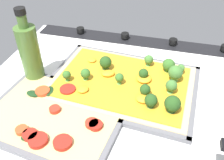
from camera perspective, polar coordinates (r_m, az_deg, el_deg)
name	(u,v)px	position (r cm, az deg, el deg)	size (l,w,h in cm)	color
ground_plane	(133,101)	(67.74, 4.76, -4.81)	(85.75, 66.50, 3.00)	white
stove_control_panel	(148,41)	(90.53, 8.37, 8.83)	(82.32, 7.00, 2.60)	black
baking_tray_front	(122,85)	(69.88, 2.30, -1.05)	(42.84, 32.31, 1.30)	slate
broccoli_pizza	(128,81)	(68.65, 3.68, -0.30)	(40.25, 29.73, 6.14)	#D3B77F
baking_tray_back	(55,116)	(62.65, -13.04, -8.03)	(35.73, 29.24, 1.30)	slate
veggie_pizza_back	(54,114)	(61.93, -13.13, -7.74)	(33.04, 26.56, 1.90)	tan
oil_bottle	(30,53)	(71.08, -18.39, 6.02)	(5.55, 5.55, 21.51)	#476B2D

